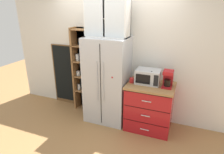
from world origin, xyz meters
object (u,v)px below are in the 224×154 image
refrigerator (107,80)px  mug_red (132,80)px  chalkboard_menu (65,75)px  microwave (148,77)px  coffee_maker (168,79)px  bottle_amber (151,79)px  mug_navy (151,83)px

refrigerator → mug_red: refrigerator is taller
chalkboard_menu → microwave: bearing=-7.0°
coffee_maker → bottle_amber: bearing=-172.6°
refrigerator → bottle_amber: (0.87, -0.04, 0.16)m
microwave → bottle_amber: bottle_amber is taller
refrigerator → microwave: (0.79, 0.04, 0.18)m
coffee_maker → refrigerator: bearing=-180.0°
refrigerator → coffee_maker: bearing=0.0°
refrigerator → chalkboard_menu: 1.25m
microwave → mug_red: size_ratio=3.65×
refrigerator → mug_red: bearing=-4.1°
chalkboard_menu → mug_navy: bearing=-9.4°
refrigerator → bottle_amber: 0.88m
refrigerator → mug_red: 0.52m
coffee_maker → bottle_amber: coffee_maker is taller
refrigerator → coffee_maker: refrigerator is taller
coffee_maker → mug_red: coffee_maker is taller
coffee_maker → mug_navy: size_ratio=2.56×
refrigerator → microwave: size_ratio=3.87×
mug_red → mug_navy: bearing=-2.7°
mug_navy → mug_red: bearing=177.3°
mug_navy → chalkboard_menu: 2.12m
refrigerator → mug_red: (0.51, -0.04, 0.09)m
mug_navy → mug_red: mug_navy is taller
microwave → bottle_amber: (0.07, -0.08, -0.01)m
mug_navy → microwave: bearing=127.0°
microwave → coffee_maker: (0.35, -0.04, 0.03)m
refrigerator → microwave: bearing=3.1°
microwave → mug_red: microwave is taller
coffee_maker → mug_red: bearing=-176.7°
mug_red → bottle_amber: size_ratio=0.46×
mug_red → chalkboard_menu: size_ratio=0.08×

